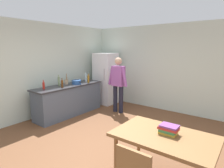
# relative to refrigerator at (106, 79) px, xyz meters

# --- Properties ---
(ground_plane) EXTENTS (14.00, 14.00, 0.00)m
(ground_plane) POSITION_rel_refrigerator_xyz_m (1.90, -2.40, -0.90)
(ground_plane) COLOR brown
(wall_back) EXTENTS (6.40, 0.12, 2.70)m
(wall_back) POSITION_rel_refrigerator_xyz_m (1.90, 0.60, 0.45)
(wall_back) COLOR silver
(wall_back) RESTS_ON ground_plane
(wall_left) EXTENTS (0.12, 5.60, 2.70)m
(wall_left) POSITION_rel_refrigerator_xyz_m (-0.70, -2.20, 0.45)
(wall_left) COLOR silver
(wall_left) RESTS_ON ground_plane
(kitchen_counter) EXTENTS (0.64, 2.20, 0.90)m
(kitchen_counter) POSITION_rel_refrigerator_xyz_m (-0.10, -1.60, -0.45)
(kitchen_counter) COLOR #4C5666
(kitchen_counter) RESTS_ON ground_plane
(refrigerator) EXTENTS (0.70, 0.67, 1.80)m
(refrigerator) POSITION_rel_refrigerator_xyz_m (0.00, 0.00, 0.00)
(refrigerator) COLOR white
(refrigerator) RESTS_ON ground_plane
(person) EXTENTS (0.70, 0.22, 1.70)m
(person) POSITION_rel_refrigerator_xyz_m (0.95, -0.55, 0.08)
(person) COLOR #1E1E2D
(person) RESTS_ON ground_plane
(dining_table) EXTENTS (1.40, 0.90, 0.75)m
(dining_table) POSITION_rel_refrigerator_xyz_m (3.30, -2.70, -0.23)
(dining_table) COLOR olive
(dining_table) RESTS_ON ground_plane
(cooking_pot) EXTENTS (0.40, 0.28, 0.12)m
(cooking_pot) POSITION_rel_refrigerator_xyz_m (-0.03, -1.35, 0.06)
(cooking_pot) COLOR #285193
(cooking_pot) RESTS_ON kitchen_counter
(utensil_jar) EXTENTS (0.11, 0.11, 0.32)m
(utensil_jar) POSITION_rel_refrigerator_xyz_m (-0.26, -1.55, 0.08)
(utensil_jar) COLOR tan
(utensil_jar) RESTS_ON kitchen_counter
(bottle_oil_amber) EXTENTS (0.06, 0.06, 0.28)m
(bottle_oil_amber) POSITION_rel_refrigerator_xyz_m (0.10, -0.97, 0.12)
(bottle_oil_amber) COLOR #996619
(bottle_oil_amber) RESTS_ON kitchen_counter
(bottle_vinegar_tall) EXTENTS (0.06, 0.06, 0.32)m
(bottle_vinegar_tall) POSITION_rel_refrigerator_xyz_m (-0.22, -1.84, 0.14)
(bottle_vinegar_tall) COLOR gray
(bottle_vinegar_tall) RESTS_ON kitchen_counter
(bottle_sauce_red) EXTENTS (0.06, 0.06, 0.24)m
(bottle_sauce_red) POSITION_rel_refrigerator_xyz_m (-0.17, -2.37, 0.10)
(bottle_sauce_red) COLOR #B22319
(bottle_sauce_red) RESTS_ON kitchen_counter
(bottle_beer_brown) EXTENTS (0.06, 0.06, 0.26)m
(bottle_beer_brown) POSITION_rel_refrigerator_xyz_m (0.03, -1.93, 0.11)
(bottle_beer_brown) COLOR #5B3314
(bottle_beer_brown) RESTS_ON kitchen_counter
(bottle_water_clear) EXTENTS (0.07, 0.07, 0.30)m
(bottle_water_clear) POSITION_rel_refrigerator_xyz_m (-0.14, -0.84, 0.13)
(bottle_water_clear) COLOR silver
(bottle_water_clear) RESTS_ON kitchen_counter
(book_stack) EXTENTS (0.27, 0.19, 0.14)m
(book_stack) POSITION_rel_refrigerator_xyz_m (3.33, -2.65, -0.08)
(book_stack) COLOR gold
(book_stack) RESTS_ON dining_table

